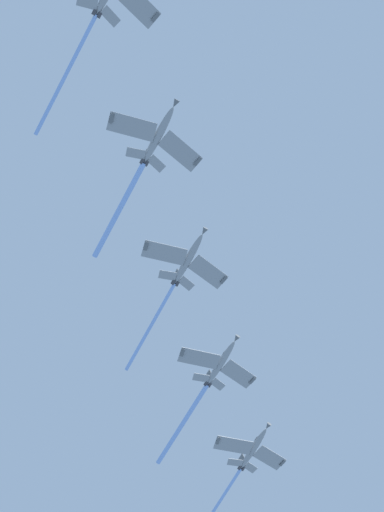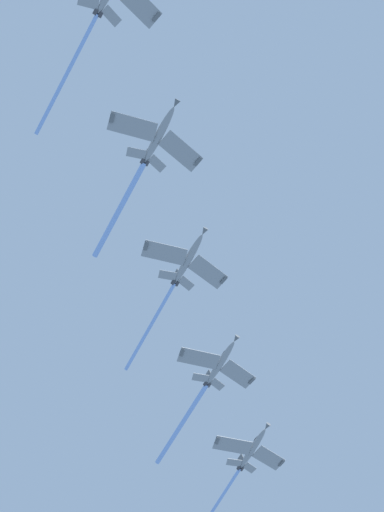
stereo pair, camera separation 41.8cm
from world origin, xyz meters
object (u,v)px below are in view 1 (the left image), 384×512
at_px(jet_third, 180,274).
at_px(jet_fourth, 207,384).
at_px(jet_fifth, 245,462).
at_px(jet_second, 145,161).
at_px(jet_lead, 102,3).

xyz_separation_m(jet_third, jet_fourth, (22.66, -14.10, -9.01)).
bearing_deg(jet_fifth, jet_third, 143.45).
xyz_separation_m(jet_second, jet_third, (20.32, -14.01, -6.56)).
bearing_deg(jet_third, jet_fifth, -36.55).
bearing_deg(jet_third, jet_lead, 146.28).
distance_m(jet_lead, jet_fourth, 83.00).
relative_size(jet_lead, jet_fifth, 0.99).
bearing_deg(jet_third, jet_fourth, -31.89).
xyz_separation_m(jet_lead, jet_fifth, (84.02, -59.06, -31.65)).
xyz_separation_m(jet_fourth, jet_fifth, (17.76, -15.86, -6.54)).
height_order(jet_lead, jet_second, jet_lead).
height_order(jet_third, jet_fourth, jet_third).
relative_size(jet_lead, jet_third, 1.03).
relative_size(jet_lead, jet_fourth, 1.01).
bearing_deg(jet_third, jet_second, 145.41).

